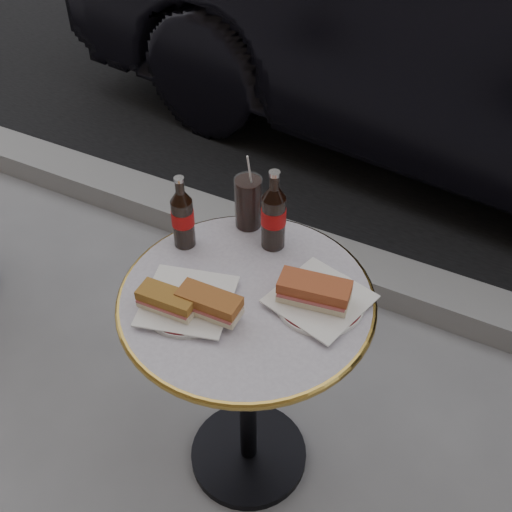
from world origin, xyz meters
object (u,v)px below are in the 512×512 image
at_px(cola_glass, 248,202).
at_px(bistro_table, 248,387).
at_px(cola_bottle_right, 274,210).
at_px(plate_right, 320,301).
at_px(plate_left, 188,303).
at_px(cola_bottle_left, 182,212).

bearing_deg(cola_glass, bistro_table, -63.19).
height_order(cola_bottle_right, cola_glass, cola_bottle_right).
relative_size(bistro_table, cola_bottle_right, 3.20).
bearing_deg(bistro_table, plate_right, 19.74).
bearing_deg(plate_left, cola_bottle_right, 73.57).
relative_size(plate_right, cola_glass, 1.43).
distance_m(cola_bottle_right, cola_glass, 0.11).
relative_size(plate_right, cola_bottle_right, 0.93).
height_order(bistro_table, cola_bottle_right, cola_bottle_right).
bearing_deg(cola_bottle_left, plate_left, -56.40).
bearing_deg(plate_left, cola_bottle_left, 123.60).
bearing_deg(cola_glass, cola_bottle_left, -127.16).
relative_size(plate_left, plate_right, 1.01).
xyz_separation_m(plate_right, cola_bottle_left, (-0.39, 0.03, 0.10)).
xyz_separation_m(plate_left, cola_bottle_left, (-0.12, 0.18, 0.10)).
height_order(cola_bottle_left, cola_glass, cola_bottle_left).
bearing_deg(plate_left, plate_right, 28.44).
distance_m(plate_left, cola_bottle_right, 0.31).
height_order(plate_left, cola_glass, cola_glass).
relative_size(plate_left, cola_glass, 1.44).
relative_size(cola_bottle_left, cola_bottle_right, 0.91).
distance_m(bistro_table, cola_glass, 0.51).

